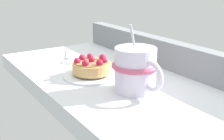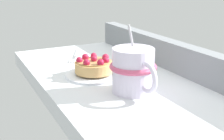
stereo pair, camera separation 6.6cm
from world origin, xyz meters
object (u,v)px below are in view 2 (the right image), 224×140
raspberry_tart (94,66)px  coffee_mug (134,70)px  dessert_plate (94,74)px  dessert_fork (75,55)px

raspberry_tart → coffee_mug: coffee_mug is taller
dessert_plate → raspberry_tart: raspberry_tart is taller
coffee_mug → dessert_plate: bearing=-167.1°
dessert_plate → dessert_fork: 19.24cm
raspberry_tart → dessert_fork: bearing=173.1°
raspberry_tart → dessert_plate: bearing=103.0°
dessert_plate → raspberry_tart: (0.00, -0.01, 2.08)cm
dessert_plate → raspberry_tart: bearing=-77.0°
dessert_fork → coffee_mug: bearing=1.3°
dessert_plate → coffee_mug: coffee_mug is taller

